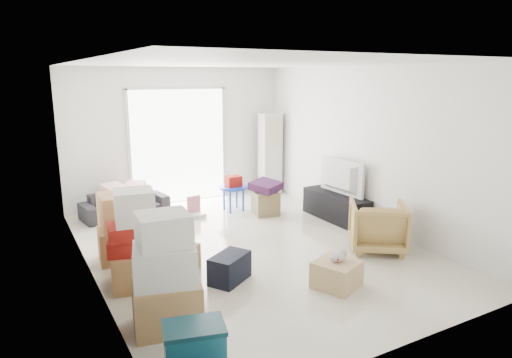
{
  "coord_description": "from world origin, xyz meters",
  "views": [
    {
      "loc": [
        -3.07,
        -5.73,
        2.53
      ],
      "look_at": [
        0.23,
        0.2,
        0.99
      ],
      "focal_mm": 32.0,
      "sensor_mm": 36.0,
      "label": 1
    }
  ],
  "objects_px": {
    "ac_tower": "(270,154)",
    "wood_crate": "(337,274)",
    "television": "(337,190)",
    "tv_console": "(336,207)",
    "armchair": "(378,224)",
    "ottoman": "(266,203)",
    "kids_table": "(233,186)",
    "storage_bins": "(195,357)",
    "sofa": "(125,200)"
  },
  "relations": [
    {
      "from": "kids_table",
      "to": "wood_crate",
      "type": "distance_m",
      "value": 3.56
    },
    {
      "from": "armchair",
      "to": "wood_crate",
      "type": "bearing_deg",
      "value": 62.74
    },
    {
      "from": "sofa",
      "to": "storage_bins",
      "type": "height_order",
      "value": "sofa"
    },
    {
      "from": "television",
      "to": "tv_console",
      "type": "bearing_deg",
      "value": -0.0
    },
    {
      "from": "ac_tower",
      "to": "wood_crate",
      "type": "bearing_deg",
      "value": -110.74
    },
    {
      "from": "tv_console",
      "to": "kids_table",
      "type": "bearing_deg",
      "value": 133.68
    },
    {
      "from": "tv_console",
      "to": "wood_crate",
      "type": "relative_size",
      "value": 2.93
    },
    {
      "from": "ac_tower",
      "to": "television",
      "type": "bearing_deg",
      "value": -88.71
    },
    {
      "from": "ac_tower",
      "to": "wood_crate",
      "type": "distance_m",
      "value": 4.7
    },
    {
      "from": "sofa",
      "to": "kids_table",
      "type": "distance_m",
      "value": 2.02
    },
    {
      "from": "sofa",
      "to": "storage_bins",
      "type": "relative_size",
      "value": 2.69
    },
    {
      "from": "television",
      "to": "kids_table",
      "type": "bearing_deg",
      "value": 41.46
    },
    {
      "from": "tv_console",
      "to": "storage_bins",
      "type": "height_order",
      "value": "storage_bins"
    },
    {
      "from": "ottoman",
      "to": "wood_crate",
      "type": "relative_size",
      "value": 0.89
    },
    {
      "from": "tv_console",
      "to": "ottoman",
      "type": "xyz_separation_m",
      "value": [
        -0.94,
        0.89,
        -0.02
      ]
    },
    {
      "from": "storage_bins",
      "to": "ac_tower",
      "type": "bearing_deg",
      "value": 53.72
    },
    {
      "from": "television",
      "to": "wood_crate",
      "type": "bearing_deg",
      "value": 139.18
    },
    {
      "from": "armchair",
      "to": "ottoman",
      "type": "distance_m",
      "value": 2.41
    },
    {
      "from": "ac_tower",
      "to": "tv_console",
      "type": "relative_size",
      "value": 1.22
    },
    {
      "from": "ottoman",
      "to": "sofa",
      "type": "bearing_deg",
      "value": 152.93
    },
    {
      "from": "kids_table",
      "to": "wood_crate",
      "type": "relative_size",
      "value": 1.39
    },
    {
      "from": "ottoman",
      "to": "kids_table",
      "type": "height_order",
      "value": "kids_table"
    },
    {
      "from": "kids_table",
      "to": "television",
      "type": "bearing_deg",
      "value": -46.32
    },
    {
      "from": "tv_console",
      "to": "storage_bins",
      "type": "bearing_deg",
      "value": -142.19
    },
    {
      "from": "television",
      "to": "sofa",
      "type": "xyz_separation_m",
      "value": [
        -3.25,
        2.07,
        -0.25
      ]
    },
    {
      "from": "ac_tower",
      "to": "storage_bins",
      "type": "bearing_deg",
      "value": -126.28
    },
    {
      "from": "television",
      "to": "kids_table",
      "type": "xyz_separation_m",
      "value": [
        -1.35,
        1.41,
        -0.06
      ]
    },
    {
      "from": "television",
      "to": "armchair",
      "type": "xyz_separation_m",
      "value": [
        -0.39,
        -1.45,
        -0.15
      ]
    },
    {
      "from": "ac_tower",
      "to": "storage_bins",
      "type": "xyz_separation_m",
      "value": [
        -3.85,
        -5.25,
        -0.59
      ]
    },
    {
      "from": "tv_console",
      "to": "armchair",
      "type": "distance_m",
      "value": 1.51
    },
    {
      "from": "tv_console",
      "to": "kids_table",
      "type": "xyz_separation_m",
      "value": [
        -1.35,
        1.41,
        0.25
      ]
    },
    {
      "from": "kids_table",
      "to": "ottoman",
      "type": "bearing_deg",
      "value": -51.94
    },
    {
      "from": "television",
      "to": "armchair",
      "type": "distance_m",
      "value": 1.51
    },
    {
      "from": "tv_console",
      "to": "storage_bins",
      "type": "xyz_separation_m",
      "value": [
        -3.9,
        -3.03,
        0.05
      ]
    },
    {
      "from": "storage_bins",
      "to": "television",
      "type": "bearing_deg",
      "value": 37.81
    },
    {
      "from": "ac_tower",
      "to": "sofa",
      "type": "relative_size",
      "value": 1.13
    },
    {
      "from": "tv_console",
      "to": "wood_crate",
      "type": "xyz_separation_m",
      "value": [
        -1.69,
        -2.12,
        -0.08
      ]
    },
    {
      "from": "armchair",
      "to": "storage_bins",
      "type": "bearing_deg",
      "value": 59.58
    },
    {
      "from": "wood_crate",
      "to": "ac_tower",
      "type": "bearing_deg",
      "value": 69.26
    },
    {
      "from": "tv_console",
      "to": "kids_table",
      "type": "relative_size",
      "value": 2.12
    },
    {
      "from": "sofa",
      "to": "storage_bins",
      "type": "bearing_deg",
      "value": -105.85
    },
    {
      "from": "armchair",
      "to": "television",
      "type": "bearing_deg",
      "value": -69.82
    },
    {
      "from": "ac_tower",
      "to": "armchair",
      "type": "relative_size",
      "value": 2.19
    },
    {
      "from": "sofa",
      "to": "wood_crate",
      "type": "bearing_deg",
      "value": -78.21
    },
    {
      "from": "television",
      "to": "storage_bins",
      "type": "bearing_deg",
      "value": 125.59
    },
    {
      "from": "ac_tower",
      "to": "storage_bins",
      "type": "relative_size",
      "value": 3.04
    },
    {
      "from": "armchair",
      "to": "ottoman",
      "type": "height_order",
      "value": "armchair"
    },
    {
      "from": "armchair",
      "to": "tv_console",
      "type": "bearing_deg",
      "value": -69.82
    },
    {
      "from": "sofa",
      "to": "wood_crate",
      "type": "height_order",
      "value": "sofa"
    },
    {
      "from": "tv_console",
      "to": "ottoman",
      "type": "relative_size",
      "value": 3.29
    }
  ]
}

